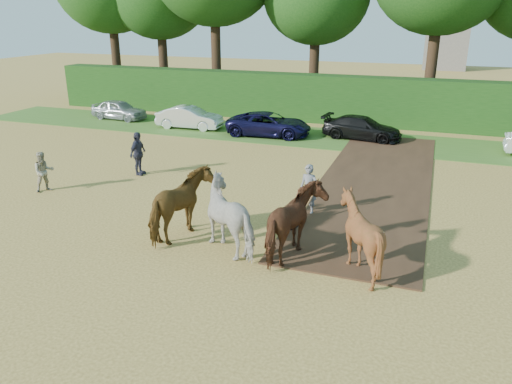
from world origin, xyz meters
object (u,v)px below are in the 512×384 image
Objects in this scene: spectator_far at (138,154)px; spectator_near at (44,172)px; plough_team at (266,219)px; parked_cars at (359,129)px.

spectator_near is at bearing 142.38° from spectator_far.
spectator_far is 0.26× the size of plough_team.
spectator_far is 9.36m from plough_team.
spectator_far reaches higher than parked_cars.
parked_cars is at bearing -41.80° from spectator_far.
plough_team is (7.73, -5.28, 0.12)m from spectator_far.
spectator_near is 10.31m from plough_team.
plough_team is 14.71m from parked_cars.
spectator_near reaches higher than parked_cars.
spectator_far is at bearing -131.00° from parked_cars.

